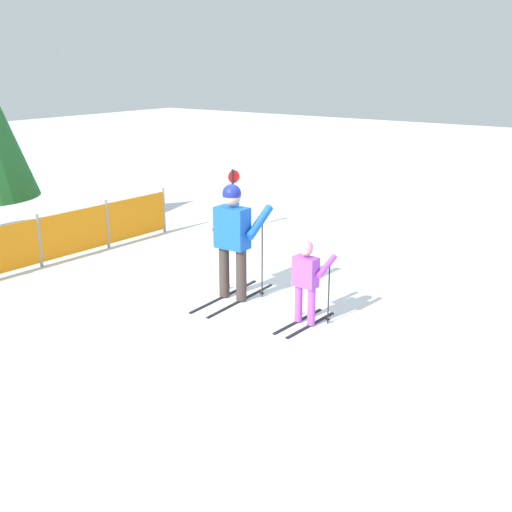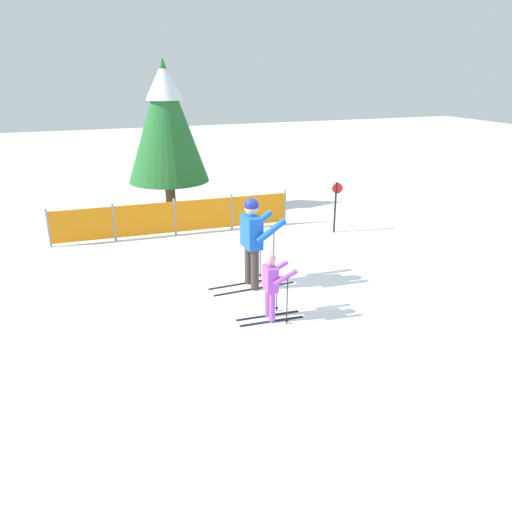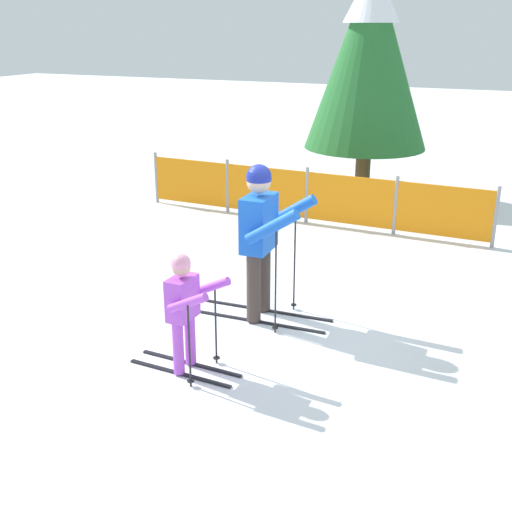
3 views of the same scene
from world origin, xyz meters
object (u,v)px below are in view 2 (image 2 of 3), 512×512
safety_fence (175,217)px  conifer_far (166,119)px  skier_child (271,281)px  trail_marker (336,202)px  skier_adult (253,234)px

safety_fence → conifer_far: conifer_far is taller
skier_child → trail_marker: size_ratio=0.91×
safety_fence → conifer_far: size_ratio=1.41×
skier_adult → trail_marker: size_ratio=1.34×
skier_adult → conifer_far: size_ratio=0.41×
trail_marker → conifer_far: bearing=135.1°
safety_fence → trail_marker: (4.07, -1.29, 0.36)m
skier_adult → skier_child: 1.51m
skier_adult → safety_fence: skier_adult is taller
skier_child → trail_marker: bearing=51.8°
safety_fence → trail_marker: size_ratio=4.58×
safety_fence → conifer_far: 3.33m
conifer_far → skier_adult: bearing=-86.1°
skier_adult → conifer_far: bearing=91.6°
safety_fence → trail_marker: trail_marker is taller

